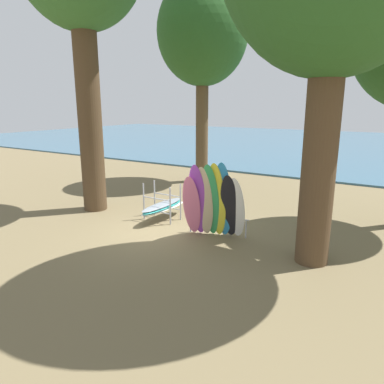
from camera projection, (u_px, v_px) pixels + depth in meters
The scene contains 5 objects.
ground_plane at pixel (161, 233), 10.98m from camera, with size 80.00×80.00×0.00m, color brown.
lake_water at pixel (337, 145), 34.27m from camera, with size 80.00×36.00×0.10m, color #38607A.
tree_mid_behind at pixel (203, 34), 16.69m from camera, with size 4.28×4.28×9.59m.
leaning_board_pile at pixel (213, 203), 10.32m from camera, with size 1.88×1.18×2.32m.
board_storage_rack at pixel (163, 206), 12.13m from camera, with size 1.15×2.13×1.25m.
Camera 1 is at (6.28, -8.30, 3.85)m, focal length 33.41 mm.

